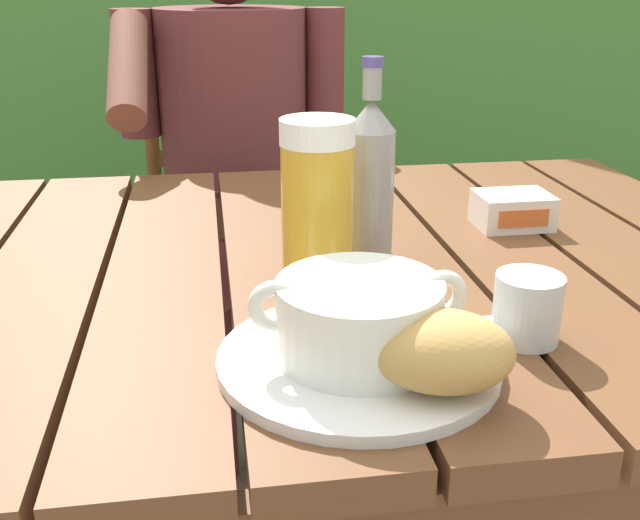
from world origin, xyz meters
TOP-DOWN VIEW (x-y plane):
  - dining_table at (-0.00, 0.00)m, footprint 1.35×0.92m
  - chair_near_diner at (-0.03, 0.90)m, footprint 0.44×0.45m
  - person_eating at (-0.03, 0.70)m, footprint 0.48×0.47m
  - serving_plate at (0.04, -0.29)m, footprint 0.27×0.27m
  - soup_bowl at (0.04, -0.29)m, footprint 0.21×0.16m
  - bread_roll at (0.10, -0.36)m, footprint 0.15×0.12m
  - beer_glass at (0.03, -0.09)m, footprint 0.09×0.09m
  - beer_bottle at (0.11, -0.02)m, footprint 0.06×0.06m
  - water_glass_small at (0.22, -0.27)m, footprint 0.07×0.07m
  - butter_tub at (0.35, 0.08)m, footprint 0.11×0.08m
  - table_knife at (0.17, -0.23)m, footprint 0.14×0.02m

SIDE VIEW (x-z plane):
  - chair_near_diner at x=-0.03m, z-range 0.00..0.96m
  - dining_table at x=0.00m, z-range 0.28..1.02m
  - person_eating at x=-0.03m, z-range 0.11..1.34m
  - table_knife at x=0.17m, z-range 0.74..0.75m
  - serving_plate at x=0.04m, z-range 0.74..0.75m
  - butter_tub at x=0.35m, z-range 0.74..0.79m
  - water_glass_small at x=0.22m, z-range 0.74..0.81m
  - bread_roll at x=0.10m, z-range 0.75..0.82m
  - soup_bowl at x=0.04m, z-range 0.75..0.83m
  - beer_glass at x=0.03m, z-range 0.74..0.94m
  - beer_bottle at x=0.11m, z-range 0.72..0.98m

